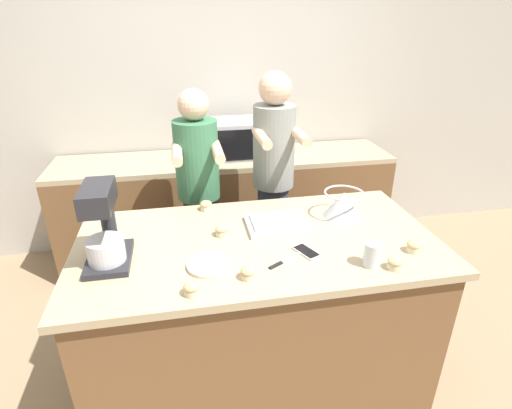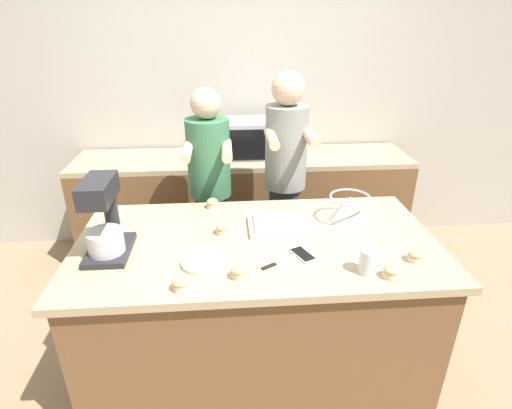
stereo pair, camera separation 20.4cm
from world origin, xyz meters
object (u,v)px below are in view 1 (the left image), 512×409
(baking_tray, at_px, (277,223))
(knife, at_px, (284,261))
(mixing_bowl, at_px, (343,204))
(cupcake_0, at_px, (206,205))
(cupcake_4, at_px, (222,231))
(cupcake_1, at_px, (414,246))
(cupcake_3, at_px, (192,289))
(person_left, at_px, (199,200))
(microwave_oven, at_px, (236,139))
(small_plate, at_px, (209,265))
(cupcake_2, at_px, (395,263))
(drinking_glass, at_px, (372,255))
(cupcake_5, at_px, (248,273))
(stand_mixer, at_px, (104,230))
(person_right, at_px, (273,186))
(cell_phone, at_px, (306,252))

(baking_tray, relative_size, knife, 1.67)
(mixing_bowl, xyz_separation_m, cupcake_0, (-0.77, 0.23, -0.05))
(mixing_bowl, bearing_deg, cupcake_4, -172.31)
(cupcake_1, relative_size, cupcake_3, 1.00)
(person_left, height_order, cupcake_0, person_left)
(microwave_oven, bearing_deg, cupcake_3, -103.90)
(small_plate, relative_size, cupcake_0, 3.01)
(microwave_oven, relative_size, cupcake_4, 7.03)
(cupcake_0, xyz_separation_m, cupcake_2, (0.80, -0.78, 0.00))
(drinking_glass, bearing_deg, baking_tray, 126.76)
(person_left, distance_m, cupcake_5, 1.09)
(person_left, height_order, knife, person_left)
(cupcake_2, relative_size, cupcake_5, 1.00)
(person_left, distance_m, cupcake_2, 1.40)
(microwave_oven, bearing_deg, cupcake_0, -108.01)
(stand_mixer, distance_m, small_plate, 0.51)
(cupcake_4, bearing_deg, mixing_bowl, 7.69)
(person_right, relative_size, cupcake_2, 24.24)
(cupcake_4, bearing_deg, small_plate, -107.67)
(person_right, distance_m, cupcake_5, 1.14)
(baking_tray, bearing_deg, drinking_glass, -53.24)
(person_left, xyz_separation_m, drinking_glass, (0.73, -1.08, 0.14))
(cupcake_2, bearing_deg, small_plate, 168.01)
(mixing_bowl, xyz_separation_m, knife, (-0.45, -0.40, -0.08))
(person_right, distance_m, cupcake_0, 0.61)
(person_right, xyz_separation_m, cupcake_4, (-0.44, -0.67, 0.05))
(microwave_oven, bearing_deg, cupcake_1, -69.07)
(person_left, height_order, cupcake_5, person_left)
(cell_phone, xyz_separation_m, cupcake_4, (-0.39, 0.25, 0.02))
(person_right, height_order, cupcake_3, person_right)
(microwave_oven, height_order, small_plate, microwave_oven)
(baking_tray, relative_size, cell_phone, 2.07)
(knife, bearing_deg, person_right, 79.89)
(cupcake_2, bearing_deg, knife, 162.50)
(cupcake_1, bearing_deg, cupcake_2, -144.03)
(stand_mixer, relative_size, drinking_glass, 3.31)
(microwave_oven, bearing_deg, mixing_bowl, -70.32)
(small_plate, bearing_deg, person_right, 61.10)
(small_plate, bearing_deg, knife, -4.08)
(cupcake_2, xyz_separation_m, cupcake_5, (-0.67, 0.05, 0.00))
(drinking_glass, bearing_deg, cupcake_1, 15.98)
(person_right, relative_size, baking_tray, 5.10)
(baking_tray, distance_m, small_plate, 0.51)
(person_left, distance_m, cupcake_4, 0.69)
(cupcake_0, distance_m, cupcake_3, 0.81)
(stand_mixer, height_order, cupcake_1, stand_mixer)
(small_plate, height_order, cupcake_1, cupcake_1)
(cupcake_4, bearing_deg, knife, -49.35)
(microwave_oven, bearing_deg, cupcake_4, -101.43)
(person_left, relative_size, cupcake_4, 22.91)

